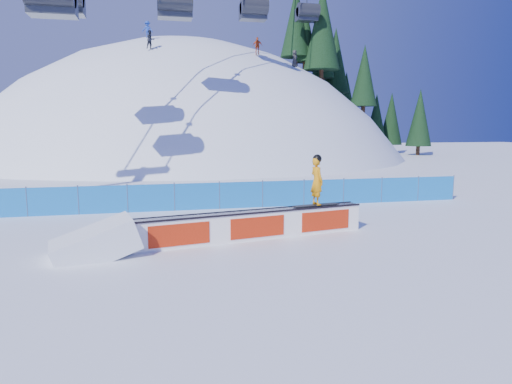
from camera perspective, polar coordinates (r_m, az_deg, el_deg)
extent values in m
plane|color=white|center=(16.55, 1.17, -4.69)|extent=(160.00, 160.00, 0.00)
sphere|color=white|center=(61.72, -8.66, -12.51)|extent=(64.00, 64.00, 64.00)
cylinder|color=#362215|center=(61.76, 5.27, 14.75)|extent=(0.50, 0.50, 1.40)
cone|color=black|center=(62.42, 5.33, 18.76)|extent=(3.34, 3.34, 7.59)
cylinder|color=#362215|center=(61.53, 6.57, 14.11)|extent=(0.50, 0.50, 1.40)
cone|color=black|center=(62.15, 6.64, 18.16)|extent=(3.36, 3.36, 7.64)
cylinder|color=#362215|center=(63.70, 7.46, 12.86)|extent=(0.50, 0.50, 1.40)
cone|color=black|center=(64.33, 7.54, 17.42)|extent=(3.98, 3.98, 9.05)
cylinder|color=#362215|center=(60.00, 9.61, 12.54)|extent=(0.50, 0.50, 1.40)
cone|color=black|center=(60.52, 9.72, 16.79)|extent=(3.43, 3.43, 7.79)
cylinder|color=#362215|center=(58.07, 13.47, 9.68)|extent=(0.50, 0.50, 1.40)
cone|color=black|center=(58.37, 13.61, 13.97)|extent=(3.32, 3.32, 7.55)
cylinder|color=#362215|center=(62.08, 13.20, 8.71)|extent=(0.50, 0.50, 1.40)
cone|color=black|center=(62.37, 13.36, 13.51)|extent=(4.07, 4.07, 9.26)
cylinder|color=#362215|center=(60.57, 14.52, 7.80)|extent=(0.50, 0.50, 1.40)
cone|color=black|center=(60.71, 14.66, 11.78)|extent=(3.18, 3.18, 7.23)
cylinder|color=#362215|center=(65.75, 14.49, 5.45)|extent=(0.50, 0.50, 1.40)
cone|color=black|center=(65.70, 14.61, 8.87)|extent=(2.92, 2.92, 6.64)
cylinder|color=#362215|center=(63.26, 16.44, 5.03)|extent=(0.50, 0.50, 1.40)
cone|color=black|center=(63.20, 16.59, 8.84)|extent=(3.18, 3.18, 7.22)
cylinder|color=#362215|center=(68.89, 15.55, 5.29)|extent=(0.50, 0.50, 1.40)
cone|color=black|center=(68.84, 15.70, 9.25)|extent=(3.66, 3.66, 8.32)
cube|color=blue|center=(20.76, -1.85, -0.38)|extent=(22.00, 0.03, 1.20)
cylinder|color=#3D4B6F|center=(21.00, -26.73, -1.02)|extent=(0.05, 0.05, 1.30)
cylinder|color=#3D4B6F|center=(20.61, -21.33, -0.86)|extent=(0.05, 0.05, 1.30)
cylinder|color=#3D4B6F|center=(20.41, -15.77, -0.69)|extent=(0.05, 0.05, 1.30)
cylinder|color=#3D4B6F|center=(20.40, -10.15, -0.51)|extent=(0.05, 0.05, 1.30)
cylinder|color=#3D4B6F|center=(20.59, -4.59, -0.33)|extent=(0.05, 0.05, 1.30)
cylinder|color=#3D4B6F|center=(20.97, 0.83, -0.15)|extent=(0.05, 0.05, 1.30)
cylinder|color=#3D4B6F|center=(21.53, 6.01, 0.02)|extent=(0.05, 0.05, 1.30)
cylinder|color=#3D4B6F|center=(22.25, 10.88, 0.18)|extent=(0.05, 0.05, 1.30)
cylinder|color=#3D4B6F|center=(23.13, 15.42, 0.33)|extent=(0.05, 0.05, 1.30)
cylinder|color=#3D4B6F|center=(24.14, 19.61, 0.47)|extent=(0.05, 0.05, 1.30)
cylinder|color=#3D4B6F|center=(25.27, 23.44, 0.59)|extent=(0.05, 0.05, 1.30)
cylinder|color=#24252C|center=(34.74, -10.10, 22.50)|extent=(2.40, 1.50, 1.50)
cylinder|color=#24252C|center=(44.16, -0.22, 22.20)|extent=(2.40, 1.50, 1.50)
cylinder|color=#24252C|center=(55.33, 6.55, 21.65)|extent=(2.40, 1.50, 1.50)
cube|color=white|center=(15.07, -0.18, -4.23)|extent=(7.92, 2.00, 0.90)
cube|color=#8E919B|center=(14.98, -0.18, -2.48)|extent=(7.85, 2.01, 0.04)
cube|color=black|center=(14.74, 0.23, -2.61)|extent=(7.83, 1.54, 0.06)
cube|color=black|center=(15.21, -0.58, -2.27)|extent=(7.83, 1.54, 0.06)
cube|color=red|center=(14.84, 0.22, -4.42)|extent=(7.44, 1.46, 0.67)
cube|color=red|center=(15.30, -0.57, -4.04)|extent=(7.44, 1.46, 0.67)
cube|color=black|center=(16.04, 7.55, -1.63)|extent=(1.74, 0.63, 0.03)
imported|color=orange|center=(15.92, 7.61, 1.36)|extent=(0.51, 0.67, 1.65)
sphere|color=black|center=(15.85, 7.66, 4.13)|extent=(0.31, 0.31, 0.31)
imported|color=black|center=(44.75, -13.06, 18.09)|extent=(0.99, 0.90, 1.65)
imported|color=#C0441B|center=(47.18, 0.18, 17.81)|extent=(1.05, 0.75, 1.65)
imported|color=#1B3CA7|center=(50.16, -13.41, 19.16)|extent=(1.08, 0.63, 1.65)
imported|color=#2B2B2B|center=(48.46, 4.84, 16.29)|extent=(0.93, 0.95, 1.65)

